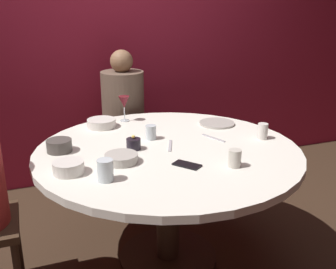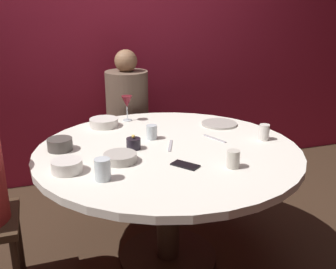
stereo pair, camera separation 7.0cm
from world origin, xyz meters
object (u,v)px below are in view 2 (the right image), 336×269
Objects in this scene: wine_glass at (127,103)px; bowl_serving_large at (67,166)px; cup_by_left_diner at (233,159)px; bowl_sauce_side at (60,144)px; cup_center_front at (152,132)px; cup_by_right_diner at (103,169)px; seated_diner_back at (127,107)px; dinner_plate at (219,124)px; dining_table at (168,169)px; bowl_salad_center at (120,158)px; cell_phone at (185,165)px; cup_near_candle at (264,132)px; bowl_small_white at (104,122)px; candle_holder at (134,143)px.

bowl_serving_large is at bearing -122.27° from wine_glass.
bowl_serving_large is 0.82m from cup_by_left_diner.
cup_center_front is (0.54, 0.02, 0.01)m from bowl_sauce_side.
cup_by_right_diner is (-0.64, 0.07, 0.01)m from cup_by_left_diner.
seated_diner_back is 0.85m from dinner_plate.
dining_table is at bearing -76.53° from cup_center_front.
dining_table is 8.67× the size of bowl_salad_center.
cup_near_candle reaches higher than cell_phone.
cup_by_right_diner reaches higher than cup_near_candle.
dining_table is 8.51× the size of wine_glass.
bowl_small_white is 0.41m from cup_center_front.
wine_glass reaches higher than cell_phone.
cup_center_front is at bearing 1.87° from bowl_sauce_side.
wine_glass is 0.75m from bowl_salad_center.
bowl_small_white is at bearing 146.32° from cup_near_candle.
cup_by_left_diner is (0.52, -0.25, 0.02)m from bowl_salad_center.
candle_holder reaches higher than bowl_small_white.
bowl_salad_center is at bearing -176.28° from cup_near_candle.
cell_phone is 0.42m from cup_by_right_diner.
bowl_small_white is (-0.27, 0.79, 0.02)m from cell_phone.
bowl_salad_center is 0.39m from bowl_sauce_side.
cup_by_right_diner is at bearing -100.29° from bowl_small_white.
dinner_plate is (0.47, 0.30, 0.14)m from dining_table.
seated_diner_back is at bearing 52.89° from cell_phone.
cup_center_front is at bearing 159.69° from cup_near_candle.
dinner_plate is at bearing 108.59° from cup_near_candle.
wine_glass reaches higher than cup_by_right_diner.
bowl_serving_large is at bearing 131.35° from cell_phone.
bowl_serving_large is at bearing -156.21° from dinner_plate.
cup_by_left_diner is 0.64m from cup_by_right_diner.
cell_phone is at bearing -90.20° from dining_table.
candle_holder is 0.56× the size of bowl_serving_large.
dinner_plate is 0.53m from cup_center_front.
dining_table is 15.71× the size of cup_near_candle.
candle_holder is (-0.19, -0.96, 0.04)m from seated_diner_back.
bowl_small_white reaches higher than bowl_salad_center.
cup_by_right_diner is (0.16, -0.46, 0.02)m from bowl_sauce_side.
wine_glass is at bearing 70.03° from cup_by_right_diner.
bowl_sauce_side is 0.49m from cup_by_right_diner.
cup_near_candle is at bearing -33.68° from bowl_small_white.
dining_table is at bearing -14.35° from candle_holder.
cup_center_front reaches higher than dinner_plate.
cup_by_left_diner is at bearing 9.02° from seated_diner_back.
cup_near_candle reaches higher than bowl_serving_large.
cell_phone is 1.64× the size of cup_center_front.
seated_diner_back is at bearing 87.06° from cup_center_front.
cup_near_candle reaches higher than dining_table.
bowl_serving_large reaches higher than bowl_small_white.
cup_near_candle is at bearing -43.83° from wine_glass.
bowl_serving_large is at bearing -147.82° from cup_center_front.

